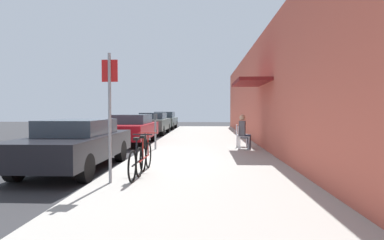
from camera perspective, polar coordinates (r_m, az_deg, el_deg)
ground_plane at (r=9.22m, az=-12.13°, el=-8.02°), size 60.00×60.00×0.00m
sidewalk_slab at (r=10.89m, az=2.22°, el=-6.13°), size 4.50×32.00×0.12m
building_facade at (r=11.06m, az=14.80°, el=5.51°), size 1.40×32.00×4.57m
parked_car_0 at (r=8.57m, az=-20.99°, el=-4.12°), size 1.80×4.40×1.33m
parked_car_1 at (r=14.19m, az=-11.35°, el=-1.60°), size 1.80×4.40×1.37m
parked_car_2 at (r=19.77m, az=-7.36°, el=-0.54°), size 1.80×4.40×1.40m
parked_car_3 at (r=25.19m, az=-5.20°, el=0.00°), size 1.80×4.40×1.42m
parking_meter at (r=11.28m, az=-6.95°, el=-1.64°), size 0.12×0.10×1.32m
street_sign at (r=6.25m, az=-15.31°, el=2.34°), size 0.32×0.06×2.60m
bicycle_0 at (r=6.76m, az=-10.16°, el=-7.54°), size 0.46×1.71×0.90m
bicycle_1 at (r=7.22m, az=-9.04°, el=-6.92°), size 0.46×1.71×0.90m
cafe_chair_0 at (r=11.52m, az=9.49°, el=-2.88°), size 0.53×0.53×0.87m
seated_patron_0 at (r=11.50m, az=9.79°, el=-1.93°), size 0.49×0.44×1.29m
cafe_chair_1 at (r=12.27m, az=9.06°, el=-2.59°), size 0.51×0.51×0.87m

